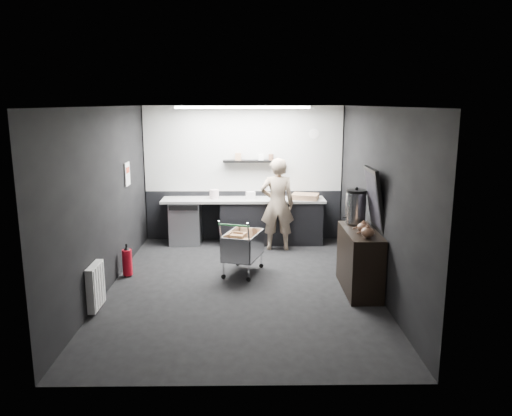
{
  "coord_description": "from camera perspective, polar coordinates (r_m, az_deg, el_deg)",
  "views": [
    {
      "loc": [
        0.12,
        -7.23,
        2.75
      ],
      "look_at": [
        0.22,
        0.4,
        1.14
      ],
      "focal_mm": 35.0,
      "sensor_mm": 36.0,
      "label": 1
    }
  ],
  "objects": [
    {
      "name": "wall_left",
      "position": [
        7.66,
        -16.83,
        0.89
      ],
      "size": [
        0.0,
        5.5,
        5.5
      ],
      "primitive_type": "plane",
      "rotation": [
        1.57,
        0.0,
        1.57
      ],
      "color": "black",
      "rests_on": "floor"
    },
    {
      "name": "sideboard",
      "position": [
        7.57,
        11.82,
        -4.96
      ],
      "size": [
        0.53,
        1.23,
        1.84
      ],
      "color": "black",
      "rests_on": "floor"
    },
    {
      "name": "ceiling_strip",
      "position": [
        9.08,
        -1.56,
        11.42
      ],
      "size": [
        2.4,
        0.2,
        0.04
      ],
      "primitive_type": "cube",
      "color": "white",
      "rests_on": "ceiling"
    },
    {
      "name": "fire_extinguisher",
      "position": [
        8.33,
        -14.5,
        -5.92
      ],
      "size": [
        0.16,
        0.16,
        0.52
      ],
      "color": "red",
      "rests_on": "floor"
    },
    {
      "name": "prep_counter",
      "position": [
        9.92,
        -0.66,
        -1.44
      ],
      "size": [
        3.2,
        0.61,
        0.9
      ],
      "color": "black",
      "rests_on": "floor"
    },
    {
      "name": "wall_clock",
      "position": [
        10.05,
        6.63,
        8.43
      ],
      "size": [
        0.2,
        0.03,
        0.2
      ],
      "primitive_type": "cylinder",
      "rotation": [
        1.57,
        0.0,
        0.0
      ],
      "color": "white",
      "rests_on": "wall_back"
    },
    {
      "name": "pink_tub",
      "position": [
        9.83,
        -4.79,
        1.58
      ],
      "size": [
        0.18,
        0.18,
        0.18
      ],
      "primitive_type": "cylinder",
      "color": "silver",
      "rests_on": "prep_counter"
    },
    {
      "name": "wall_right",
      "position": [
        7.6,
        13.57,
        0.97
      ],
      "size": [
        0.0,
        5.5,
        5.5
      ],
      "primitive_type": "plane",
      "rotation": [
        1.57,
        0.0,
        -1.57
      ],
      "color": "black",
      "rests_on": "floor"
    },
    {
      "name": "cardboard_box",
      "position": [
        9.83,
        5.64,
        1.32
      ],
      "size": [
        0.59,
        0.5,
        0.1
      ],
      "primitive_type": "cube",
      "rotation": [
        0.0,
        0.0,
        -0.27
      ],
      "color": "#AA7D5A",
      "rests_on": "prep_counter"
    },
    {
      "name": "wall_back",
      "position": [
        10.08,
        -1.45,
        3.94
      ],
      "size": [
        5.5,
        0.0,
        5.5
      ],
      "primitive_type": "plane",
      "rotation": [
        1.57,
        0.0,
        0.0
      ],
      "color": "black",
      "rests_on": "floor"
    },
    {
      "name": "radiator",
      "position": [
        7.08,
        -17.86,
        -8.5
      ],
      "size": [
        0.1,
        0.5,
        0.6
      ],
      "primitive_type": "cube",
      "color": "white",
      "rests_on": "wall_left"
    },
    {
      "name": "floor",
      "position": [
        7.73,
        -1.64,
        -8.9
      ],
      "size": [
        5.5,
        5.5,
        0.0
      ],
      "primitive_type": "plane",
      "color": "black",
      "rests_on": "ground"
    },
    {
      "name": "person",
      "position": [
        9.4,
        2.45,
        0.44
      ],
      "size": [
        0.64,
        0.42,
        1.76
      ],
      "primitive_type": "imported",
      "rotation": [
        0.0,
        0.0,
        3.14
      ],
      "color": "beige",
      "rests_on": "floor"
    },
    {
      "name": "ceiling",
      "position": [
        7.23,
        -1.76,
        11.53
      ],
      "size": [
        5.5,
        5.5,
        0.0
      ],
      "primitive_type": "plane",
      "rotation": [
        3.14,
        0.0,
        0.0
      ],
      "color": "silver",
      "rests_on": "wall_back"
    },
    {
      "name": "poster",
      "position": [
        8.87,
        -14.5,
        3.77
      ],
      "size": [
        0.02,
        0.3,
        0.4
      ],
      "primitive_type": "cube",
      "color": "white",
      "rests_on": "wall_left"
    },
    {
      "name": "shopping_cart",
      "position": [
        8.16,
        -1.53,
        -4.51
      ],
      "size": [
        0.74,
        0.99,
        0.93
      ],
      "color": "silver",
      "rests_on": "floor"
    },
    {
      "name": "kitchen_wall_panel",
      "position": [
        10.0,
        -1.46,
        6.76
      ],
      "size": [
        3.95,
        0.02,
        1.7
      ],
      "primitive_type": "cube",
      "color": "beige",
      "rests_on": "wall_back"
    },
    {
      "name": "white_container",
      "position": [
        9.76,
        -0.63,
        1.45
      ],
      "size": [
        0.19,
        0.16,
        0.15
      ],
      "primitive_type": "cube",
      "rotation": [
        0.0,
        0.0,
        0.2
      ],
      "color": "white",
      "rests_on": "prep_counter"
    },
    {
      "name": "floating_shelf",
      "position": [
        9.91,
        -0.3,
        5.38
      ],
      "size": [
        1.2,
        0.22,
        0.04
      ],
      "primitive_type": "cube",
      "color": "black",
      "rests_on": "wall_back"
    },
    {
      "name": "dado_panel",
      "position": [
        10.21,
        -1.42,
        -0.81
      ],
      "size": [
        3.95,
        0.02,
        1.0
      ],
      "primitive_type": "cube",
      "color": "black",
      "rests_on": "wall_back"
    },
    {
      "name": "poster_red_band",
      "position": [
        8.85,
        -14.49,
        4.22
      ],
      "size": [
        0.02,
        0.22,
        0.1
      ],
      "primitive_type": "cube",
      "color": "red",
      "rests_on": "poster"
    },
    {
      "name": "wall_front",
      "position": [
        4.69,
        -2.24,
        -5.44
      ],
      "size": [
        5.5,
        0.0,
        5.5
      ],
      "primitive_type": "plane",
      "rotation": [
        -1.57,
        0.0,
        0.0
      ],
      "color": "black",
      "rests_on": "floor"
    }
  ]
}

